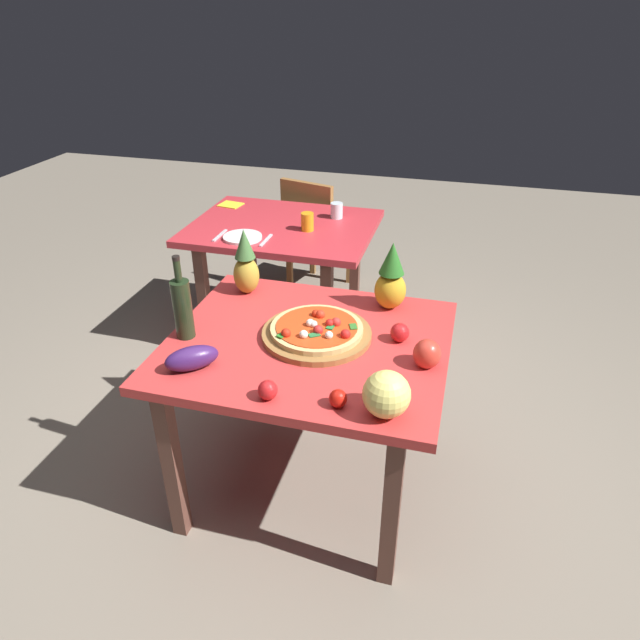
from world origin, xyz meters
The scene contains 21 objects.
ground_plane centered at (0.00, 0.00, 0.00)m, with size 10.00×10.00×0.00m, color gray.
display_table centered at (0.00, 0.00, 0.66)m, with size 1.11×0.96×0.75m.
background_table centered at (-0.52, 1.21, 0.65)m, with size 1.09×0.85×0.75m.
dining_chair centered at (-0.50, 1.87, 0.48)m, with size 0.49×0.49×0.85m.
pizza_board centered at (0.03, 0.04, 0.76)m, with size 0.44×0.44×0.03m, color olive.
pizza centered at (0.03, 0.03, 0.79)m, with size 0.37×0.37×0.06m.
wine_bottle centered at (-0.49, -0.10, 0.88)m, with size 0.08×0.08×0.35m.
pineapple_left centered at (-0.39, 0.33, 0.89)m, with size 0.12×0.12×0.31m.
pineapple_right centered at (0.27, 0.36, 0.89)m, with size 0.14×0.14×0.31m.
melon centered at (0.38, -0.37, 0.83)m, with size 0.16×0.16×0.16m, color #EFE072.
bell_pepper centered at (0.48, -0.05, 0.80)m, with size 0.10×0.10×0.11m, color red.
eggplant centered at (-0.36, -0.30, 0.80)m, with size 0.20×0.09×0.09m, color #3C1D58.
tomato_near_board centered at (0.35, 0.09, 0.79)m, with size 0.08×0.08×0.08m, color red.
tomato_beside_pepper centered at (-0.03, -0.40, 0.79)m, with size 0.07×0.07×0.07m, color red.
tomato_by_bottle centered at (0.22, -0.37, 0.78)m, with size 0.06×0.06×0.06m, color red.
drinking_glass_juice centered at (-0.35, 1.16, 0.80)m, with size 0.07×0.07×0.10m, color orange.
drinking_glass_water centered at (-0.23, 1.41, 0.80)m, with size 0.08×0.08×0.09m, color silver.
dinner_plate centered at (-0.66, 0.94, 0.76)m, with size 0.22×0.22×0.02m, color white.
fork_utensil centered at (-0.80, 0.94, 0.76)m, with size 0.02×0.18×0.01m, color silver.
knife_utensil centered at (-0.52, 0.94, 0.76)m, with size 0.02×0.18×0.01m, color silver.
napkin_folded centered at (-0.96, 1.46, 0.75)m, with size 0.14×0.12×0.01m, color yellow.
Camera 1 is at (0.56, -1.86, 1.97)m, focal length 32.12 mm.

